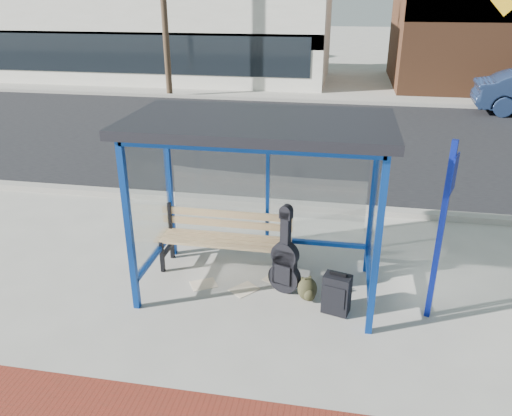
% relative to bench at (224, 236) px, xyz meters
% --- Properties ---
extents(ground, '(120.00, 120.00, 0.00)m').
position_rel_bench_xyz_m(ground, '(0.60, -0.47, -0.53)').
color(ground, '#B2ADA0').
rests_on(ground, ground).
extents(curb_near, '(60.00, 0.25, 0.12)m').
position_rel_bench_xyz_m(curb_near, '(0.60, 2.43, -0.47)').
color(curb_near, gray).
rests_on(curb_near, ground).
extents(street_asphalt, '(60.00, 10.00, 0.00)m').
position_rel_bench_xyz_m(street_asphalt, '(0.60, 7.53, -0.53)').
color(street_asphalt, black).
rests_on(street_asphalt, ground).
extents(curb_far, '(60.00, 0.25, 0.12)m').
position_rel_bench_xyz_m(curb_far, '(0.60, 12.63, -0.47)').
color(curb_far, gray).
rests_on(curb_far, ground).
extents(far_sidewalk, '(60.00, 4.00, 0.01)m').
position_rel_bench_xyz_m(far_sidewalk, '(0.60, 14.53, -0.53)').
color(far_sidewalk, '#B2ADA0').
rests_on(far_sidewalk, ground).
extents(bus_shelter, '(3.30, 1.80, 2.42)m').
position_rel_bench_xyz_m(bus_shelter, '(0.60, -0.40, 1.54)').
color(bus_shelter, navy).
rests_on(bus_shelter, ground).
extents(storefront_white, '(18.00, 6.04, 4.00)m').
position_rel_bench_xyz_m(storefront_white, '(-8.40, 17.52, 1.47)').
color(storefront_white, silver).
rests_on(storefront_white, ground).
extents(bench, '(1.99, 0.49, 0.94)m').
position_rel_bench_xyz_m(bench, '(0.00, 0.00, 0.00)').
color(bench, black).
rests_on(bench, ground).
extents(guitar_bag, '(0.46, 0.27, 1.22)m').
position_rel_bench_xyz_m(guitar_bag, '(0.97, -0.49, -0.08)').
color(guitar_bag, black).
rests_on(guitar_bag, ground).
extents(suitcase, '(0.39, 0.30, 0.60)m').
position_rel_bench_xyz_m(suitcase, '(1.69, -0.87, -0.25)').
color(suitcase, black).
rests_on(suitcase, ground).
extents(backpack, '(0.32, 0.31, 0.32)m').
position_rel_bench_xyz_m(backpack, '(1.30, -0.64, -0.38)').
color(backpack, '#2D2C19').
rests_on(backpack, ground).
extents(sign_post, '(0.14, 0.28, 2.34)m').
position_rel_bench_xyz_m(sign_post, '(2.87, -0.74, 0.78)').
color(sign_post, navy).
rests_on(sign_post, ground).
extents(newspaper_a, '(0.45, 0.42, 0.01)m').
position_rel_bench_xyz_m(newspaper_a, '(-0.19, -0.53, -0.53)').
color(newspaper_a, white).
rests_on(newspaper_a, ground).
extents(newspaper_b, '(0.45, 0.46, 0.01)m').
position_rel_bench_xyz_m(newspaper_b, '(0.41, -0.56, -0.53)').
color(newspaper_b, white).
rests_on(newspaper_b, ground).
extents(newspaper_c, '(0.39, 0.42, 0.01)m').
position_rel_bench_xyz_m(newspaper_c, '(0.80, -0.17, -0.53)').
color(newspaper_c, white).
rests_on(newspaper_c, ground).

